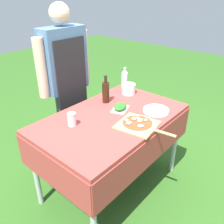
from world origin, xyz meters
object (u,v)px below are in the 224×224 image
object	(u,v)px
prep_table	(111,126)
pizza_on_peel	(138,124)
herb_container	(120,107)
person_cook	(66,76)
water_bottle	(125,78)
oil_bottle	(106,92)
mixing_tub	(129,89)
sauce_jar	(72,120)
plate_stack	(156,110)

from	to	relation	value
prep_table	pizza_on_peel	distance (m)	0.29
prep_table	herb_container	distance (m)	0.20
herb_container	person_cook	bearing A→B (deg)	96.29
water_bottle	oil_bottle	bearing A→B (deg)	-166.93
water_bottle	pizza_on_peel	bearing A→B (deg)	-134.22
prep_table	water_bottle	xyz separation A→B (m)	(0.60, 0.33, 0.20)
prep_table	mixing_tub	xyz separation A→B (m)	(0.49, 0.19, 0.15)
prep_table	sauce_jar	distance (m)	0.38
person_cook	water_bottle	xyz separation A→B (m)	(0.52, -0.36, -0.09)
mixing_tub	water_bottle	bearing A→B (deg)	52.20
herb_container	mixing_tub	distance (m)	0.37
prep_table	herb_container	world-z (taller)	herb_container
water_bottle	herb_container	distance (m)	0.54
water_bottle	prep_table	bearing A→B (deg)	-151.51
prep_table	water_bottle	size ratio (longest dim) A/B	5.85
sauce_jar	mixing_tub	bearing A→B (deg)	3.06
prep_table	oil_bottle	xyz separation A→B (m)	(0.18, 0.23, 0.20)
person_cook	oil_bottle	bearing A→B (deg)	103.04
sauce_jar	water_bottle	bearing A→B (deg)	11.21
prep_table	oil_bottle	world-z (taller)	oil_bottle
oil_bottle	herb_container	size ratio (longest dim) A/B	1.23
herb_container	prep_table	bearing A→B (deg)	-169.96
person_cook	plate_stack	bearing A→B (deg)	105.65
plate_stack	oil_bottle	bearing A→B (deg)	107.50
mixing_tub	plate_stack	size ratio (longest dim) A/B	0.60
prep_table	pizza_on_peel	xyz separation A→B (m)	(0.02, -0.27, 0.11)
sauce_jar	prep_table	bearing A→B (deg)	-24.27
prep_table	mixing_tub	bearing A→B (deg)	20.79
pizza_on_peel	oil_bottle	xyz separation A→B (m)	(0.16, 0.50, 0.09)
person_cook	plate_stack	xyz separation A→B (m)	(0.25, -0.93, -0.18)
mixing_tub	plate_stack	distance (m)	0.46
pizza_on_peel	herb_container	size ratio (longest dim) A/B	2.24
mixing_tub	plate_stack	xyz separation A→B (m)	(-0.16, -0.43, -0.04)
oil_bottle	plate_stack	bearing A→B (deg)	-72.50
person_cook	sauce_jar	distance (m)	0.69
pizza_on_peel	person_cook	bearing A→B (deg)	77.57
pizza_on_peel	sauce_jar	bearing A→B (deg)	120.99
herb_container	mixing_tub	bearing A→B (deg)	25.36
water_bottle	herb_container	world-z (taller)	water_bottle
prep_table	herb_container	xyz separation A→B (m)	(0.16, 0.03, 0.12)
person_cook	pizza_on_peel	world-z (taller)	person_cook
prep_table	pizza_on_peel	world-z (taller)	pizza_on_peel
pizza_on_peel	sauce_jar	distance (m)	0.54
herb_container	plate_stack	distance (m)	0.33
person_cook	mixing_tub	world-z (taller)	person_cook
water_bottle	sauce_jar	world-z (taller)	water_bottle
prep_table	pizza_on_peel	size ratio (longest dim) A/B	2.70
prep_table	person_cook	size ratio (longest dim) A/B	0.80
oil_bottle	herb_container	distance (m)	0.22
person_cook	water_bottle	world-z (taller)	person_cook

